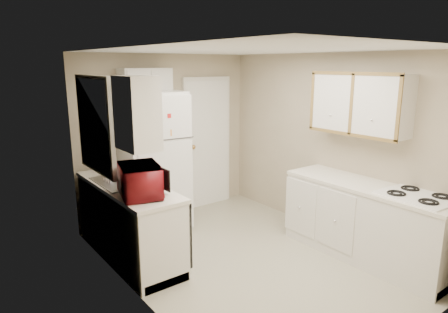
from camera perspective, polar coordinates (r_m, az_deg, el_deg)
floor at (r=4.92m, az=3.64°, el=-14.25°), size 3.80×3.80×0.00m
ceiling at (r=4.37m, az=4.11°, el=14.95°), size 3.80×3.80×0.00m
wall_left at (r=3.75m, az=-12.51°, el=-3.57°), size 3.80×3.80×0.00m
wall_right at (r=5.50m, az=14.94°, el=1.57°), size 3.80×3.80×0.00m
wall_back at (r=6.02m, az=-8.10°, el=2.87°), size 2.80×2.80×0.00m
wall_front at (r=3.36m, az=25.77°, el=-6.56°), size 2.80×2.80×0.00m
left_counter at (r=4.89m, az=-13.37°, el=-8.95°), size 0.60×1.80×0.90m
dishwasher at (r=4.50m, az=-6.79°, el=-10.11°), size 0.03×0.58×0.72m
sink at (r=4.89m, az=-14.35°, el=-3.92°), size 0.54×0.74×0.16m
microwave at (r=4.29m, az=-11.92°, el=-3.54°), size 0.66×0.47×0.39m
soap_bottle at (r=5.08m, az=-16.16°, el=-1.76°), size 0.10×0.11×0.18m
window_blinds at (r=4.64m, az=-17.82°, el=4.34°), size 0.10×0.98×1.08m
upper_cabinet_left at (r=3.89m, az=-12.31°, el=6.06°), size 0.30×0.45×0.70m
refrigerator at (r=5.53m, az=-10.18°, el=-0.73°), size 0.86×0.84×1.91m
cabinet_over_fridge at (r=5.62m, az=-11.22°, el=10.24°), size 0.70×0.30×0.40m
interior_door at (r=6.39m, az=-2.39°, el=1.93°), size 0.86×0.06×2.08m
right_counter at (r=5.03m, az=19.55°, el=-8.76°), size 0.60×2.00×0.90m
stove at (r=4.82m, az=25.50°, el=-10.42°), size 0.64×0.76×0.87m
upper_cabinet_right at (r=5.00m, az=18.82°, el=7.17°), size 0.30×1.20×0.70m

